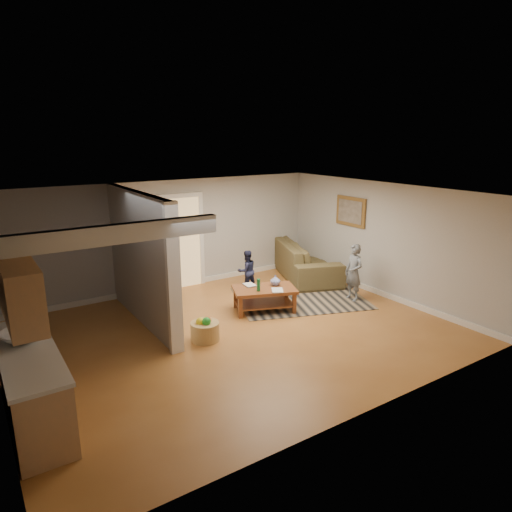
% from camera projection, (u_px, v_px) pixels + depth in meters
% --- Properties ---
extents(ground, '(7.50, 7.50, 0.00)m').
position_uv_depth(ground, '(236.00, 333.00, 8.24)').
color(ground, '#9C5B27').
rests_on(ground, ground).
extents(room_shell, '(7.54, 6.02, 2.52)m').
position_uv_depth(room_shell, '(168.00, 259.00, 7.64)').
color(room_shell, '#ABA8A4').
rests_on(room_shell, ground).
extents(area_rug, '(3.24, 2.80, 0.01)m').
position_uv_depth(area_rug, '(300.00, 298.00, 9.98)').
color(area_rug, black).
rests_on(area_rug, ground).
extents(sofa, '(2.16, 3.18, 0.87)m').
position_uv_depth(sofa, '(302.00, 274.00, 11.76)').
color(sofa, '#4C4226').
rests_on(sofa, ground).
extents(coffee_table, '(1.41, 1.12, 0.73)m').
position_uv_depth(coffee_table, '(265.00, 293.00, 9.21)').
color(coffee_table, '#622F17').
rests_on(coffee_table, ground).
extents(tv_console, '(0.60, 1.31, 1.09)m').
position_uv_depth(tv_console, '(151.00, 272.00, 9.43)').
color(tv_console, '#622F17').
rests_on(tv_console, ground).
extents(speaker_left, '(0.11, 0.11, 0.96)m').
position_uv_depth(speaker_left, '(166.00, 306.00, 8.24)').
color(speaker_left, black).
rests_on(speaker_left, ground).
extents(speaker_right, '(0.11, 0.11, 0.99)m').
position_uv_depth(speaker_right, '(154.00, 296.00, 8.71)').
color(speaker_right, black).
rests_on(speaker_right, ground).
extents(toy_basket, '(0.50, 0.50, 0.45)m').
position_uv_depth(toy_basket, '(205.00, 330.00, 7.92)').
color(toy_basket, '#AA7B49').
rests_on(toy_basket, ground).
extents(child, '(0.30, 0.45, 1.24)m').
position_uv_depth(child, '(352.00, 300.00, 9.91)').
color(child, slate).
rests_on(child, ground).
extents(toddler, '(0.48, 0.39, 0.95)m').
position_uv_depth(toddler, '(247.00, 290.00, 10.49)').
color(toddler, '#1F2241').
rests_on(toddler, ground).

